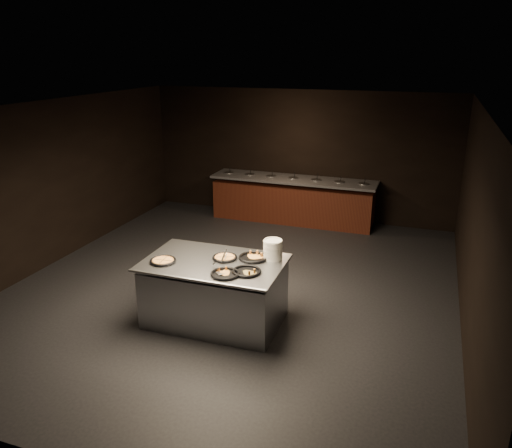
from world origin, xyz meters
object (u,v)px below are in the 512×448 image
(serving_counter, at_px, (215,293))
(plate_stack, at_px, (273,250))
(pan_veggie_whole, at_px, (163,261))
(pan_cheese_whole, at_px, (225,257))

(serving_counter, distance_m, plate_stack, 1.03)
(pan_veggie_whole, relative_size, pan_cheese_whole, 1.04)
(serving_counter, relative_size, plate_stack, 7.02)
(serving_counter, relative_size, pan_veggie_whole, 5.36)
(pan_cheese_whole, bearing_deg, serving_counter, -129.72)
(serving_counter, relative_size, pan_cheese_whole, 5.56)
(serving_counter, distance_m, pan_veggie_whole, 0.86)
(pan_veggie_whole, xyz_separation_m, pan_cheese_whole, (0.76, 0.39, -0.00))
(serving_counter, bearing_deg, pan_veggie_whole, -159.01)
(pan_veggie_whole, height_order, pan_cheese_whole, same)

